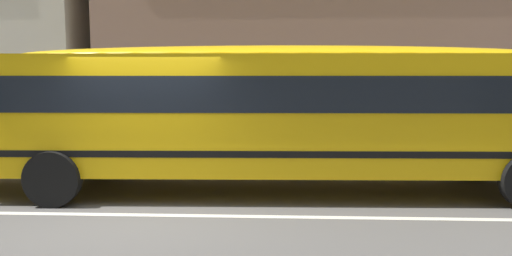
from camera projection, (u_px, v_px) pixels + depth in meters
ground_plane at (140, 215)px, 8.31m from camera, size 400.00×400.00×0.00m
sidewalk_far at (204, 148)px, 15.25m from camera, size 120.00×3.00×0.01m
lane_centreline at (140, 215)px, 8.31m from camera, size 110.00×0.16×0.01m
school_bus at (274, 106)px, 9.74m from camera, size 12.25×2.91×2.73m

